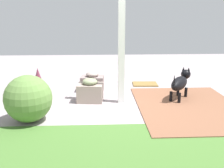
{
  "coord_description": "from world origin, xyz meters",
  "views": [
    {
      "loc": [
        0.59,
        4.66,
        1.61
      ],
      "look_at": [
        0.38,
        0.29,
        0.44
      ],
      "focal_mm": 42.32,
      "sensor_mm": 36.0,
      "label": 1
    }
  ],
  "objects": [
    {
      "name": "porch_pillar",
      "position": [
        0.2,
        -0.05,
        1.16
      ],
      "size": [
        0.12,
        0.12,
        2.32
      ],
      "primitive_type": "cube",
      "color": "white",
      "rests_on": "ground"
    },
    {
      "name": "brick_path",
      "position": [
        -0.99,
        0.29,
        0.01
      ],
      "size": [
        1.8,
        2.4,
        0.02
      ],
      "primitive_type": "cube",
      "color": "brown",
      "rests_on": "ground"
    },
    {
      "name": "stone_planter_nearest",
      "position": [
        0.75,
        -0.82,
        0.19
      ],
      "size": [
        0.51,
        0.39,
        0.43
      ],
      "color": "gray",
      "rests_on": "ground"
    },
    {
      "name": "round_shrub",
      "position": [
        1.68,
        0.79,
        0.36
      ],
      "size": [
        0.73,
        0.73,
        0.73
      ],
      "primitive_type": "sphere",
      "color": "#5F8540",
      "rests_on": "ground"
    },
    {
      "name": "terracotta_pot_spiky",
      "position": [
        1.79,
        -0.4,
        0.28
      ],
      "size": [
        0.24,
        0.24,
        0.6
      ],
      "color": "#A35A36",
      "rests_on": "ground"
    },
    {
      "name": "doormat",
      "position": [
        -0.47,
        -1.28,
        0.01
      ],
      "size": [
        0.59,
        0.43,
        0.03
      ],
      "primitive_type": "cube",
      "rotation": [
        0.0,
        0.0,
        -0.05
      ],
      "color": "olive",
      "rests_on": "ground"
    },
    {
      "name": "ground_plane",
      "position": [
        0.0,
        0.0,
        0.0
      ],
      "size": [
        12.0,
        12.0,
        0.0
      ],
      "primitive_type": "plane",
      "color": "gray"
    },
    {
      "name": "stone_planter_near",
      "position": [
        0.77,
        -0.13,
        0.2
      ],
      "size": [
        0.5,
        0.41,
        0.45
      ],
      "color": "gray",
      "rests_on": "ground"
    },
    {
      "name": "dog",
      "position": [
        -0.96,
        -0.18,
        0.33
      ],
      "size": [
        0.6,
        0.77,
        0.58
      ],
      "color": "black",
      "rests_on": "ground"
    }
  ]
}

